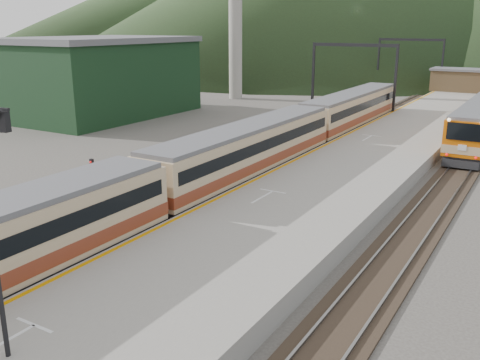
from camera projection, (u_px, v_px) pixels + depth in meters
The scene contains 11 objects.
track_main at pixel (323, 144), 45.62m from camera, with size 2.60×200.00×0.23m.
track_far at pixel (271, 138), 48.06m from camera, with size 2.60×200.00×0.23m.
track_second at pixel (467, 161), 39.99m from camera, with size 2.60×200.00×0.23m.
platform at pixel (382, 151), 41.11m from camera, with size 8.00×100.00×1.00m, color gray.
gantry_near at pixel (353, 66), 57.87m from camera, with size 9.55×0.25×8.00m.
gantry_far at pixel (410, 55), 78.52m from camera, with size 9.55×0.25×8.00m.
warehouse at pixel (98, 76), 59.78m from camera, with size 14.50×20.50×8.60m.
station_shed at pixel (467, 80), 73.58m from camera, with size 9.40×4.40×3.10m.
main_train at pixel (248, 152), 34.41m from camera, with size 2.90×59.58×3.54m.
short_signal_b at pixel (249, 139), 40.97m from camera, with size 0.22×0.16×2.27m.
short_signal_c at pixel (92, 172), 31.69m from camera, with size 0.23×0.18×2.27m.
Camera 1 is at (16.63, -2.05, 9.86)m, focal length 40.00 mm.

